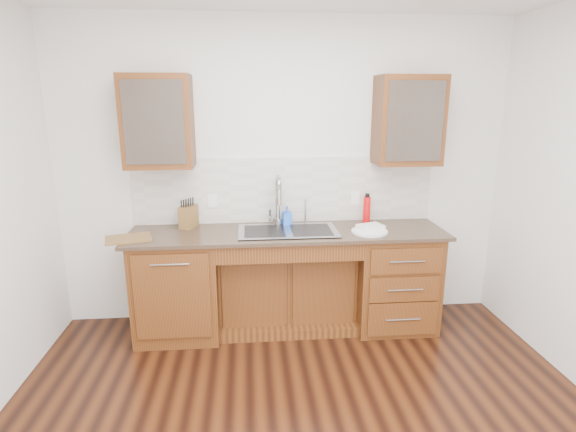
{
  "coord_description": "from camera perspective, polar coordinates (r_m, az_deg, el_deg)",
  "views": [
    {
      "loc": [
        -0.33,
        -2.24,
        2.01
      ],
      "look_at": [
        0.0,
        1.4,
        1.05
      ],
      "focal_mm": 28.0,
      "sensor_mm": 36.0,
      "label": 1
    }
  ],
  "objects": [
    {
      "name": "outlet_right",
      "position": [
        4.18,
        8.51,
        2.26
      ],
      "size": [
        0.08,
        0.01,
        0.12
      ],
      "primitive_type": "cube",
      "color": "white",
      "rests_on": "backsplash"
    },
    {
      "name": "outlet_left",
      "position": [
        4.08,
        -9.56,
        1.9
      ],
      "size": [
        0.08,
        0.01,
        0.12
      ],
      "primitive_type": "cube",
      "color": "white",
      "rests_on": "backsplash"
    },
    {
      "name": "backsplash",
      "position": [
        4.07,
        -0.43,
        3.32
      ],
      "size": [
        2.7,
        0.02,
        0.59
      ],
      "primitive_type": "cube",
      "color": "beige",
      "rests_on": "wall_back"
    },
    {
      "name": "water_bottle",
      "position": [
        4.14,
        9.97,
        0.79
      ],
      "size": [
        0.08,
        0.08,
        0.24
      ],
      "primitive_type": "cylinder",
      "rotation": [
        0.0,
        0.0,
        -0.35
      ],
      "color": "red",
      "rests_on": "countertop"
    },
    {
      "name": "cup_right_a",
      "position": [
        4.03,
        13.61,
        10.92
      ],
      "size": [
        0.15,
        0.15,
        0.09
      ],
      "primitive_type": "imported",
      "rotation": [
        0.0,
        0.0,
        0.41
      ],
      "color": "white",
      "rests_on": "upper_cabinet_right"
    },
    {
      "name": "base_cabinet_center",
      "position": [
        4.13,
        -0.16,
        -8.98
      ],
      "size": [
        1.2,
        0.44,
        0.7
      ],
      "primitive_type": "cube",
      "color": "#593014",
      "rests_on": "ground"
    },
    {
      "name": "cup_left_b",
      "position": [
        3.87,
        -14.49,
        10.75
      ],
      "size": [
        0.13,
        0.13,
        0.09
      ],
      "primitive_type": "imported",
      "rotation": [
        0.0,
        0.0,
        0.36
      ],
      "color": "white",
      "rests_on": "upper_cabinet_left"
    },
    {
      "name": "wall_back",
      "position": [
        4.1,
        -0.5,
        5.47
      ],
      "size": [
        4.0,
        0.1,
        2.7
      ],
      "primitive_type": "cube",
      "color": "white",
      "rests_on": "ground"
    },
    {
      "name": "sink",
      "position": [
        3.85,
        -0.01,
        -3.2
      ],
      "size": [
        0.84,
        0.46,
        0.19
      ],
      "primitive_type": "cube",
      "color": "#9E9EA5",
      "rests_on": "countertop"
    },
    {
      "name": "upper_cabinet_left",
      "position": [
        3.89,
        -16.17,
        11.43
      ],
      "size": [
        0.55,
        0.34,
        0.75
      ],
      "primitive_type": "cube",
      "color": "#593014",
      "rests_on": "wall_back"
    },
    {
      "name": "soap_bottle",
      "position": [
        4.0,
        -0.13,
        0.03
      ],
      "size": [
        0.09,
        0.09,
        0.17
      ],
      "primitive_type": "imported",
      "rotation": [
        0.0,
        0.0,
        0.15
      ],
      "color": "blue",
      "rests_on": "countertop"
    },
    {
      "name": "dish_towel",
      "position": [
        3.91,
        10.43,
        -1.36
      ],
      "size": [
        0.25,
        0.21,
        0.03
      ],
      "primitive_type": "cube",
      "rotation": [
        0.0,
        0.0,
        0.34
      ],
      "color": "white",
      "rests_on": "plate"
    },
    {
      "name": "knife_block",
      "position": [
        4.02,
        -12.52,
        -0.08
      ],
      "size": [
        0.16,
        0.2,
        0.2
      ],
      "primitive_type": "cube",
      "rotation": [
        0.0,
        0.0,
        -0.35
      ],
      "color": "olive",
      "rests_on": "countertop"
    },
    {
      "name": "filter_tap",
      "position": [
        4.04,
        2.22,
        0.68
      ],
      "size": [
        0.02,
        0.02,
        0.24
      ],
      "primitive_type": "cylinder",
      "color": "#999993",
      "rests_on": "countertop"
    },
    {
      "name": "upper_cabinet_right",
      "position": [
        4.06,
        14.99,
        11.63
      ],
      "size": [
        0.55,
        0.34,
        0.75
      ],
      "primitive_type": "cube",
      "color": "#593014",
      "rests_on": "wall_back"
    },
    {
      "name": "plate",
      "position": [
        3.86,
        10.31,
        -1.96
      ],
      "size": [
        0.37,
        0.37,
        0.02
      ],
      "primitive_type": "cylinder",
      "rotation": [
        0.0,
        0.0,
        -0.24
      ],
      "color": "white",
      "rests_on": "countertop"
    },
    {
      "name": "cup_left_a",
      "position": [
        3.92,
        -18.19,
        10.58
      ],
      "size": [
        0.14,
        0.14,
        0.1
      ],
      "primitive_type": "imported",
      "rotation": [
        0.0,
        0.0,
        0.06
      ],
      "color": "white",
      "rests_on": "upper_cabinet_left"
    },
    {
      "name": "base_cabinet_right",
      "position": [
        4.2,
        13.1,
        -7.65
      ],
      "size": [
        0.7,
        0.62,
        0.88
      ],
      "primitive_type": "cube",
      "color": "#593014",
      "rests_on": "ground"
    },
    {
      "name": "cup_right_b",
      "position": [
        4.1,
        16.17,
        10.79
      ],
      "size": [
        0.1,
        0.1,
        0.09
      ],
      "primitive_type": "imported",
      "rotation": [
        0.0,
        0.0,
        0.07
      ],
      "color": "white",
      "rests_on": "upper_cabinet_right"
    },
    {
      "name": "base_cabinet_left",
      "position": [
        4.05,
        -13.73,
        -8.55
      ],
      "size": [
        0.7,
        0.62,
        0.88
      ],
      "primitive_type": "cube",
      "color": "#593014",
      "rests_on": "ground"
    },
    {
      "name": "countertop",
      "position": [
        3.84,
        -0.03,
        -2.14
      ],
      "size": [
        2.7,
        0.65,
        0.03
      ],
      "primitive_type": "cube",
      "color": "#84705B",
      "rests_on": "base_cabinet_left"
    },
    {
      "name": "cutting_board",
      "position": [
        3.83,
        -19.62,
        -2.7
      ],
      "size": [
        0.41,
        0.34,
        0.02
      ],
      "primitive_type": "cube",
      "rotation": [
        0.0,
        0.0,
        0.29
      ],
      "color": "#98774B",
      "rests_on": "countertop"
    },
    {
      "name": "faucet",
      "position": [
        3.99,
        -1.31,
        1.68
      ],
      "size": [
        0.04,
        0.04,
        0.4
      ],
      "primitive_type": "cylinder",
      "color": "#999993",
      "rests_on": "countertop"
    }
  ]
}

